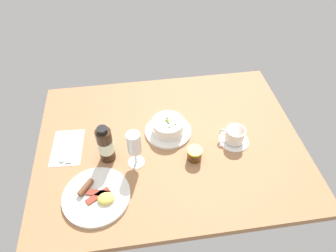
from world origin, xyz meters
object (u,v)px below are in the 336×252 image
(wine_glass, at_px, (134,145))
(breakfast_plate, at_px, (97,196))
(jam_jar, at_px, (195,154))
(cutlery_setting, at_px, (67,148))
(porridge_bowl, at_px, (168,127))
(coffee_cup, at_px, (235,136))
(sauce_bottle_brown, at_px, (106,145))

(wine_glass, bearing_deg, breakfast_plate, 42.03)
(jam_jar, xyz_separation_m, breakfast_plate, (0.38, 0.12, -0.02))
(cutlery_setting, bearing_deg, jam_jar, 166.25)
(porridge_bowl, bearing_deg, coffee_cup, 161.39)
(porridge_bowl, relative_size, wine_glass, 1.20)
(porridge_bowl, relative_size, breakfast_plate, 0.81)
(jam_jar, distance_m, sauce_bottle_brown, 0.35)
(coffee_cup, distance_m, jam_jar, 0.19)
(wine_glass, distance_m, breakfast_plate, 0.23)
(porridge_bowl, height_order, breakfast_plate, porridge_bowl)
(cutlery_setting, distance_m, wine_glass, 0.32)
(coffee_cup, height_order, breakfast_plate, coffee_cup)
(cutlery_setting, xyz_separation_m, wine_glass, (-0.28, 0.11, 0.11))
(breakfast_plate, bearing_deg, cutlery_setting, -62.99)
(porridge_bowl, xyz_separation_m, sauce_bottle_brown, (0.26, 0.10, 0.05))
(coffee_cup, bearing_deg, porridge_bowl, -18.61)
(cutlery_setting, bearing_deg, breakfast_plate, 117.01)
(porridge_bowl, xyz_separation_m, coffee_cup, (-0.27, 0.09, -0.00))
(porridge_bowl, height_order, jam_jar, porridge_bowl)
(cutlery_setting, distance_m, coffee_cup, 0.69)
(coffee_cup, bearing_deg, sauce_bottle_brown, 1.27)
(coffee_cup, relative_size, jam_jar, 2.07)
(wine_glass, relative_size, sauce_bottle_brown, 0.96)
(jam_jar, bearing_deg, cutlery_setting, -13.75)
(jam_jar, relative_size, breakfast_plate, 0.25)
(coffee_cup, xyz_separation_m, wine_glass, (0.41, 0.05, 0.08))
(wine_glass, distance_m, sauce_bottle_brown, 0.12)
(jam_jar, bearing_deg, porridge_bowl, -61.45)
(wine_glass, xyz_separation_m, breakfast_plate, (0.15, 0.14, -0.10))
(wine_glass, bearing_deg, sauce_bottle_brown, -20.23)
(jam_jar, distance_m, breakfast_plate, 0.40)
(cutlery_setting, xyz_separation_m, breakfast_plate, (-0.13, 0.25, 0.01))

